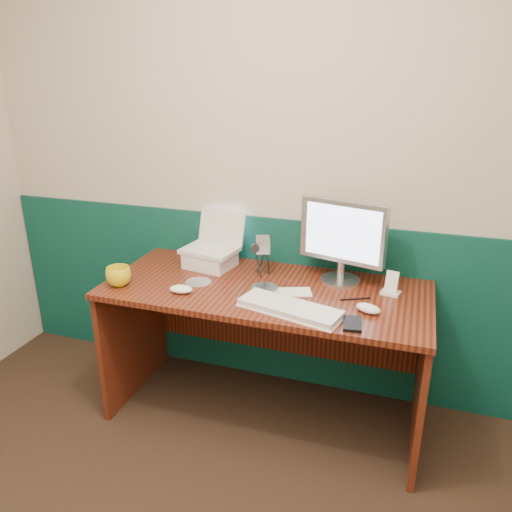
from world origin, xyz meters
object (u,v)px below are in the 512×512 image
(laptop, at_px, (209,232))
(mug, at_px, (119,276))
(monitor, at_px, (343,242))
(keyboard, at_px, (290,309))
(desk, at_px, (265,353))
(camcorder, at_px, (263,256))

(laptop, distance_m, mug, 0.53)
(monitor, xyz_separation_m, mug, (-1.04, -0.39, -0.17))
(keyboard, bearing_deg, desk, 144.11)
(laptop, distance_m, keyboard, 0.70)
(laptop, height_order, mug, laptop)
(desk, xyz_separation_m, keyboard, (0.18, -0.22, 0.39))
(desk, distance_m, monitor, 0.71)
(keyboard, bearing_deg, camcorder, 137.60)
(keyboard, distance_m, mug, 0.88)
(keyboard, bearing_deg, monitor, 82.45)
(camcorder, bearing_deg, keyboard, -75.94)
(desk, bearing_deg, keyboard, -50.15)
(keyboard, height_order, mug, mug)
(laptop, relative_size, monitor, 0.64)
(desk, bearing_deg, laptop, 154.88)
(monitor, height_order, keyboard, monitor)
(laptop, bearing_deg, mug, -122.30)
(desk, xyz_separation_m, mug, (-0.70, -0.20, 0.42))
(keyboard, height_order, camcorder, camcorder)
(keyboard, distance_m, camcorder, 0.45)
(mug, distance_m, camcorder, 0.74)
(monitor, distance_m, mug, 1.13)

